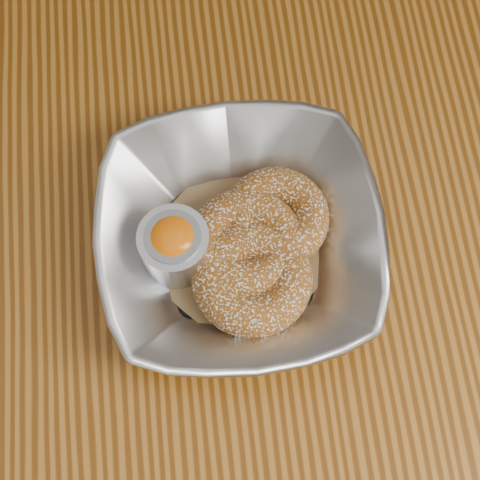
{
  "coord_description": "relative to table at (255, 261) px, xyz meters",
  "views": [
    {
      "loc": [
        -0.04,
        -0.23,
        1.35
      ],
      "look_at": [
        -0.02,
        -0.02,
        0.78
      ],
      "focal_mm": 55.0,
      "sensor_mm": 36.0,
      "label": 1
    }
  ],
  "objects": [
    {
      "name": "donut_extra",
      "position": [
        -0.01,
        -0.03,
        0.13
      ],
      "size": [
        0.13,
        0.13,
        0.04
      ],
      "primitive_type": "torus",
      "rotation": [
        0.0,
        0.0,
        -0.34
      ],
      "color": "brown",
      "rests_on": "parchment"
    },
    {
      "name": "ramekin",
      "position": [
        -0.07,
        -0.03,
        0.14
      ],
      "size": [
        0.06,
        0.06,
        0.06
      ],
      "color": "silver",
      "rests_on": "table"
    },
    {
      "name": "table",
      "position": [
        0.0,
        0.0,
        0.0
      ],
      "size": [
        1.2,
        0.8,
        0.75
      ],
      "color": "brown",
      "rests_on": "ground_plane"
    },
    {
      "name": "parchment",
      "position": [
        -0.02,
        -0.02,
        0.11
      ],
      "size": [
        0.2,
        0.2,
        0.0
      ],
      "primitive_type": "cube",
      "rotation": [
        0.0,
        0.0,
        0.76
      ],
      "color": "brown",
      "rests_on": "table"
    },
    {
      "name": "donut_back",
      "position": [
        0.01,
        -0.01,
        0.12
      ],
      "size": [
        0.12,
        0.12,
        0.03
      ],
      "primitive_type": "torus",
      "rotation": [
        0.0,
        0.0,
        -0.33
      ],
      "color": "brown",
      "rests_on": "parchment"
    },
    {
      "name": "serving_bowl",
      "position": [
        -0.02,
        -0.02,
        0.13
      ],
      "size": [
        0.24,
        0.24,
        0.06
      ],
      "primitive_type": "imported",
      "color": "silver",
      "rests_on": "table"
    },
    {
      "name": "donut_front",
      "position": [
        -0.01,
        -0.06,
        0.13
      ],
      "size": [
        0.12,
        0.12,
        0.04
      ],
      "primitive_type": "torus",
      "rotation": [
        0.0,
        0.0,
        -0.2
      ],
      "color": "brown",
      "rests_on": "parchment"
    },
    {
      "name": "ground_plane",
      "position": [
        0.0,
        0.0,
        -0.65
      ],
      "size": [
        4.0,
        4.0,
        0.0
      ],
      "primitive_type": "plane",
      "color": "#565659",
      "rests_on": "ground"
    }
  ]
}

